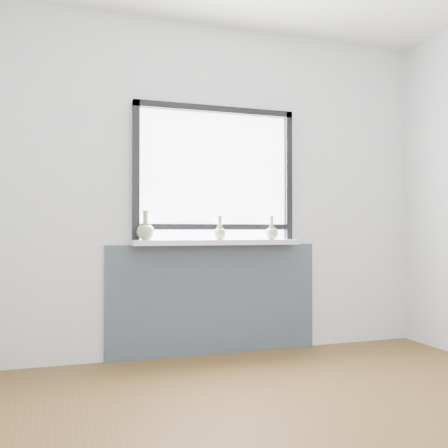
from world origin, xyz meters
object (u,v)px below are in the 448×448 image
object	(u,v)px
vase_b	(220,232)
windowsill	(218,242)
vase_a	(146,230)
vase_c	(271,232)

from	to	relation	value
vase_b	windowsill	bearing A→B (deg)	-153.93
vase_a	vase_c	distance (m)	1.01
vase_a	vase_b	size ratio (longest dim) A/B	1.19
vase_c	vase_a	bearing A→B (deg)	-179.71
vase_a	vase_b	world-z (taller)	vase_a
vase_a	vase_b	bearing A→B (deg)	1.56
windowsill	vase_c	world-z (taller)	vase_c
vase_a	vase_c	xyz separation A→B (m)	(1.01, 0.01, -0.01)
windowsill	vase_a	distance (m)	0.57
vase_b	vase_c	distance (m)	0.43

